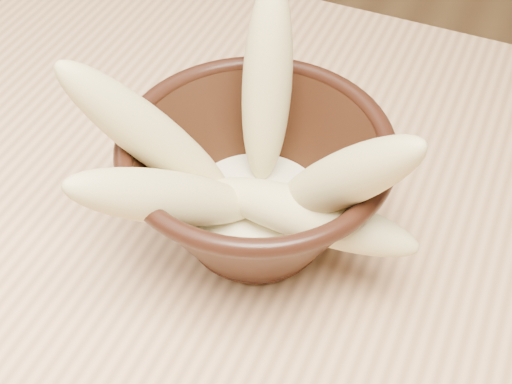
% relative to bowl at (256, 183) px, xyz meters
% --- Properties ---
extents(bowl, '(0.19, 0.19, 0.10)m').
position_rel_bowl_xyz_m(bowl, '(0.00, 0.00, 0.00)').
color(bowl, black).
rests_on(bowl, table).
extents(milk_puddle, '(0.11, 0.11, 0.01)m').
position_rel_bowl_xyz_m(milk_puddle, '(0.00, 0.00, -0.03)').
color(milk_puddle, beige).
rests_on(milk_puddle, bowl).
extents(banana_upright, '(0.05, 0.09, 0.16)m').
position_rel_bowl_xyz_m(banana_upright, '(-0.01, 0.05, 0.05)').
color(banana_upright, '#DAD181').
rests_on(banana_upright, bowl).
extents(banana_left, '(0.13, 0.10, 0.16)m').
position_rel_bowl_xyz_m(banana_left, '(-0.06, -0.03, 0.05)').
color(banana_left, '#DAD181').
rests_on(banana_left, bowl).
extents(banana_right, '(0.13, 0.08, 0.15)m').
position_rel_bowl_xyz_m(banana_right, '(0.07, -0.02, 0.04)').
color(banana_right, '#DAD181').
rests_on(banana_right, bowl).
extents(banana_across, '(0.16, 0.04, 0.05)m').
position_rel_bowl_xyz_m(banana_across, '(0.05, -0.02, 0.00)').
color(banana_across, '#DAD181').
rests_on(banana_across, bowl).
extents(banana_front, '(0.11, 0.15, 0.13)m').
position_rel_bowl_xyz_m(banana_front, '(-0.03, -0.06, 0.03)').
color(banana_front, '#DAD181').
rests_on(banana_front, bowl).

